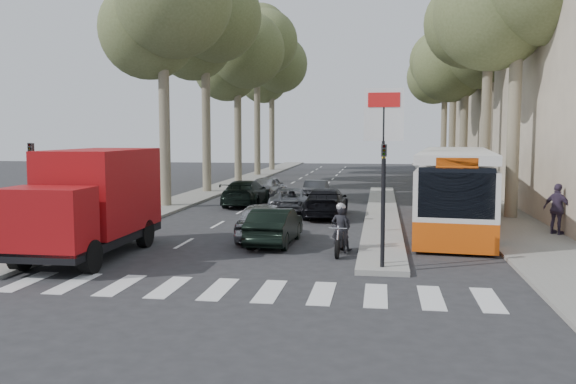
{
  "coord_description": "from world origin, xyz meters",
  "views": [
    {
      "loc": [
        3.18,
        -18.51,
        3.9
      ],
      "look_at": [
        -0.42,
        4.96,
        1.6
      ],
      "focal_mm": 38.0,
      "sensor_mm": 36.0,
      "label": 1
    }
  ],
  "objects_px": {
    "city_bus": "(455,187)",
    "motorcycle": "(341,230)",
    "silver_hatchback": "(263,220)",
    "dark_hatchback": "(275,226)",
    "red_truck": "(92,200)"
  },
  "relations": [
    {
      "from": "silver_hatchback",
      "to": "dark_hatchback",
      "type": "height_order",
      "value": "silver_hatchback"
    },
    {
      "from": "dark_hatchback",
      "to": "motorcycle",
      "type": "distance_m",
      "value": 2.74
    },
    {
      "from": "motorcycle",
      "to": "city_bus",
      "type": "bearing_deg",
      "value": 57.86
    },
    {
      "from": "silver_hatchback",
      "to": "red_truck",
      "type": "height_order",
      "value": "red_truck"
    },
    {
      "from": "silver_hatchback",
      "to": "dark_hatchback",
      "type": "bearing_deg",
      "value": 120.79
    },
    {
      "from": "silver_hatchback",
      "to": "dark_hatchback",
      "type": "xyz_separation_m",
      "value": [
        0.6,
        -0.91,
        -0.05
      ]
    },
    {
      "from": "silver_hatchback",
      "to": "city_bus",
      "type": "distance_m",
      "value": 8.29
    },
    {
      "from": "dark_hatchback",
      "to": "red_truck",
      "type": "xyz_separation_m",
      "value": [
        -5.34,
        -2.92,
        1.14
      ]
    },
    {
      "from": "city_bus",
      "to": "motorcycle",
      "type": "relative_size",
      "value": 6.33
    },
    {
      "from": "red_truck",
      "to": "dark_hatchback",
      "type": "bearing_deg",
      "value": 28.54
    },
    {
      "from": "silver_hatchback",
      "to": "dark_hatchback",
      "type": "distance_m",
      "value": 1.09
    },
    {
      "from": "silver_hatchback",
      "to": "city_bus",
      "type": "bearing_deg",
      "value": -155.19
    },
    {
      "from": "dark_hatchback",
      "to": "motorcycle",
      "type": "relative_size",
      "value": 1.99
    },
    {
      "from": "dark_hatchback",
      "to": "city_bus",
      "type": "bearing_deg",
      "value": -142.78
    },
    {
      "from": "silver_hatchback",
      "to": "motorcycle",
      "type": "bearing_deg",
      "value": 141.19
    }
  ]
}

